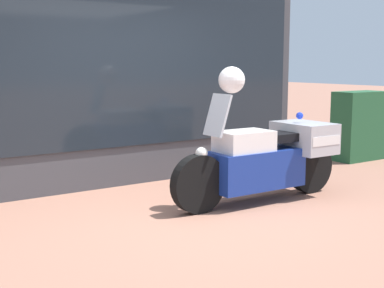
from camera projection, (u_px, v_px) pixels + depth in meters
The scene contains 6 objects.
ground_plane at pixel (191, 218), 5.81m from camera, with size 60.00×60.00×0.00m, color #9E6B56.
shop_building at pixel (81, 49), 6.96m from camera, with size 6.25×0.55×3.68m.
window_display at pixel (132, 148), 7.60m from camera, with size 4.96×0.30×1.97m.
paramedic_motorcycle at pixel (269, 156), 6.50m from camera, with size 2.42×0.77×1.33m.
utility_cabinet at pixel (359, 126), 9.23m from camera, with size 0.93×0.46×1.19m, color #235633.
white_helmet at pixel (232, 80), 6.04m from camera, with size 0.30×0.30×0.30m, color white.
Camera 1 is at (-3.12, -4.68, 1.67)m, focal length 50.00 mm.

